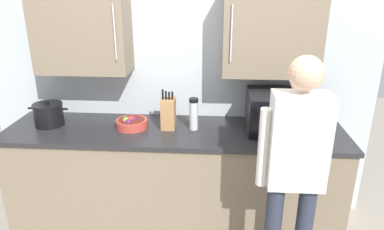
# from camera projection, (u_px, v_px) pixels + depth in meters

# --- Properties ---
(back_wall_tiled) EXTENTS (3.42, 0.44, 2.76)m
(back_wall_tiled) POSITION_uv_depth(u_px,v_px,m) (178.00, 57.00, 3.04)
(back_wall_tiled) COLOR #B2BCC1
(back_wall_tiled) RESTS_ON ground_plane
(counter_unit) EXTENTS (2.79, 0.69, 0.93)m
(counter_unit) POSITION_uv_depth(u_px,v_px,m) (175.00, 179.00, 3.09)
(counter_unit) COLOR #756651
(counter_unit) RESTS_ON ground_plane
(microwave_oven) EXTENTS (0.52, 0.45, 0.32)m
(microwave_oven) POSITION_uv_depth(u_px,v_px,m) (278.00, 112.00, 2.85)
(microwave_oven) COLOR black
(microwave_oven) RESTS_ON counter_unit
(thermos_flask) EXTENTS (0.07, 0.07, 0.27)m
(thermos_flask) POSITION_uv_depth(u_px,v_px,m) (194.00, 114.00, 2.89)
(thermos_flask) COLOR #B7BABF
(thermos_flask) RESTS_ON counter_unit
(stock_pot) EXTENTS (0.34, 0.24, 0.22)m
(stock_pot) POSITION_uv_depth(u_px,v_px,m) (49.00, 114.00, 2.98)
(stock_pot) COLOR black
(stock_pot) RESTS_ON counter_unit
(fruit_bowl) EXTENTS (0.26, 0.26, 0.10)m
(fruit_bowl) POSITION_uv_depth(u_px,v_px,m) (131.00, 123.00, 2.95)
(fruit_bowl) COLOR #AD3D33
(fruit_bowl) RESTS_ON counter_unit
(knife_block) EXTENTS (0.11, 0.15, 0.34)m
(knife_block) POSITION_uv_depth(u_px,v_px,m) (168.00, 113.00, 2.91)
(knife_block) COLOR #A37547
(knife_block) RESTS_ON counter_unit
(person_figure) EXTENTS (0.44, 0.56, 1.70)m
(person_figure) POSITION_uv_depth(u_px,v_px,m) (295.00, 166.00, 2.18)
(person_figure) COLOR #282D3D
(person_figure) RESTS_ON ground_plane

